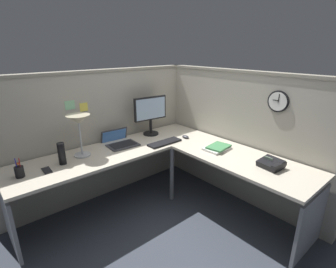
{
  "coord_description": "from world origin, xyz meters",
  "views": [
    {
      "loc": [
        -1.68,
        -1.91,
        1.82
      ],
      "look_at": [
        0.16,
        0.23,
        0.85
      ],
      "focal_mm": 26.98,
      "sensor_mm": 36.0,
      "label": 1
    }
  ],
  "objects": [
    {
      "name": "desk",
      "position": [
        -0.15,
        -0.05,
        0.63
      ],
      "size": [
        2.35,
        2.15,
        0.73
      ],
      "color": "beige",
      "rests_on": "ground"
    },
    {
      "name": "cell_phone",
      "position": [
        -1.16,
        0.43,
        0.73
      ],
      "size": [
        0.07,
        0.15,
        0.01
      ],
      "primitive_type": "cube",
      "rotation": [
        0.0,
        0.0,
        -0.04
      ],
      "color": "black",
      "rests_on": "desk"
    },
    {
      "name": "desk_lamp_dome",
      "position": [
        -0.76,
        0.56,
        1.09
      ],
      "size": [
        0.24,
        0.24,
        0.44
      ],
      "color": "#B7BABF",
      "rests_on": "desk"
    },
    {
      "name": "computer_mouse",
      "position": [
        0.46,
        0.23,
        0.75
      ],
      "size": [
        0.06,
        0.1,
        0.03
      ],
      "primitive_type": "ellipsoid",
      "color": "#38383D",
      "rests_on": "desk"
    },
    {
      "name": "ground_plane",
      "position": [
        0.0,
        0.0,
        0.0
      ],
      "size": [
        6.8,
        6.8,
        0.0
      ],
      "primitive_type": "plane",
      "color": "#383D47"
    },
    {
      "name": "cubicle_wall_right",
      "position": [
        0.87,
        -0.27,
        0.79
      ],
      "size": [
        0.12,
        2.37,
        1.58
      ],
      "color": "#A8A393",
      "rests_on": "ground"
    },
    {
      "name": "laptop",
      "position": [
        -0.28,
        0.62,
        0.75
      ],
      "size": [
        0.36,
        0.4,
        0.22
      ],
      "color": "#38383D",
      "rests_on": "desk"
    },
    {
      "name": "cubicle_wall_back",
      "position": [
        -0.36,
        0.87,
        0.79
      ],
      "size": [
        2.57,
        0.12,
        1.58
      ],
      "color": "#A8A393",
      "rests_on": "ground"
    },
    {
      "name": "pinned_note_middle",
      "position": [
        -0.58,
        0.82,
        1.18
      ],
      "size": [
        0.09,
        0.0,
        0.09
      ],
      "primitive_type": "cube",
      "color": "#EAD84C"
    },
    {
      "name": "pen_cup",
      "position": [
        -1.37,
        0.46,
        0.78
      ],
      "size": [
        0.08,
        0.08,
        0.18
      ],
      "color": "black",
      "rests_on": "desk"
    },
    {
      "name": "monitor",
      "position": [
        0.21,
        0.64,
        1.02
      ],
      "size": [
        0.46,
        0.2,
        0.5
      ],
      "color": "black",
      "rests_on": "desk"
    },
    {
      "name": "book_stack",
      "position": [
        0.46,
        -0.27,
        0.75
      ],
      "size": [
        0.3,
        0.23,
        0.04
      ],
      "color": "silver",
      "rests_on": "desk"
    },
    {
      "name": "thermos_flask",
      "position": [
        -0.99,
        0.48,
        0.84
      ],
      "size": [
        0.07,
        0.07,
        0.22
      ],
      "primitive_type": "cylinder",
      "color": "black",
      "rests_on": "desk"
    },
    {
      "name": "keyboard",
      "position": [
        0.13,
        0.26,
        0.74
      ],
      "size": [
        0.43,
        0.14,
        0.02
      ],
      "primitive_type": "cube",
      "rotation": [
        0.0,
        0.0,
        -0.0
      ],
      "color": "black",
      "rests_on": "desk"
    },
    {
      "name": "wall_clock",
      "position": [
        0.82,
        -0.72,
        1.3
      ],
      "size": [
        0.04,
        0.22,
        0.22
      ],
      "color": "black"
    },
    {
      "name": "office_phone",
      "position": [
        0.49,
        -0.9,
        0.77
      ],
      "size": [
        0.21,
        0.23,
        0.11
      ],
      "color": "black",
      "rests_on": "desk"
    },
    {
      "name": "pinned_note_leftmost",
      "position": [
        -0.74,
        0.82,
        1.23
      ],
      "size": [
        0.11,
        0.0,
        0.1
      ],
      "primitive_type": "cube",
      "color": "#8CCC99"
    }
  ]
}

